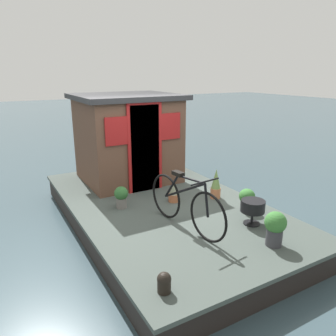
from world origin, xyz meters
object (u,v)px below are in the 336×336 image
mooring_bollard (164,282)px  potted_plant_succulent (121,196)px  potted_plant_lavender (247,199)px  potted_plant_basil (216,184)px  bicycle (185,203)px  potted_plant_geranium (275,227)px  houseboat_cabin (128,137)px  potted_plant_thyme (174,193)px  charcoal_grill (253,207)px

mooring_bollard → potted_plant_succulent: bearing=-10.9°
potted_plant_lavender → potted_plant_succulent: potted_plant_lavender is taller
potted_plant_basil → potted_plant_succulent: potted_plant_basil is taller
potted_plant_lavender → mooring_bollard: (-1.16, 2.25, -0.10)m
bicycle → potted_plant_lavender: (0.00, -1.24, -0.18)m
bicycle → potted_plant_lavender: bearing=-89.8°
potted_plant_lavender → potted_plant_succulent: (1.19, 1.80, -0.00)m
potted_plant_geranium → potted_plant_succulent: potted_plant_geranium is taller
potted_plant_basil → potted_plant_geranium: bearing=167.9°
potted_plant_lavender → mooring_bollard: size_ratio=1.69×
houseboat_cabin → potted_plant_succulent: (-1.42, 0.75, -0.72)m
bicycle → potted_plant_thyme: 1.08m
houseboat_cabin → bicycle: houseboat_cabin is taller
potted_plant_basil → potted_plant_geranium: 1.83m
potted_plant_basil → potted_plant_lavender: bearing=-173.9°
potted_plant_geranium → potted_plant_lavender: size_ratio=1.23×
potted_plant_geranium → charcoal_grill: potted_plant_geranium is taller
houseboat_cabin → bicycle: size_ratio=1.23×
potted_plant_geranium → potted_plant_succulent: 2.60m
houseboat_cabin → mooring_bollard: houseboat_cabin is taller
houseboat_cabin → potted_plant_basil: 2.20m
potted_plant_thyme → potted_plant_geranium: bearing=-169.0°
houseboat_cabin → charcoal_grill: bearing=-165.5°
potted_plant_lavender → mooring_bollard: bearing=117.3°
potted_plant_lavender → potted_plant_succulent: size_ratio=1.02×
bicycle → potted_plant_succulent: 1.33m
houseboat_cabin → charcoal_grill: houseboat_cabin is taller
potted_plant_thyme → charcoal_grill: size_ratio=0.90×
potted_plant_basil → potted_plant_thyme: (0.23, 0.78, -0.10)m
potted_plant_basil → potted_plant_thyme: size_ratio=1.60×
potted_plant_basil → charcoal_grill: potted_plant_basil is taller
potted_plant_geranium → mooring_bollard: 1.80m
houseboat_cabin → potted_plant_geranium: houseboat_cabin is taller
potted_plant_thyme → bicycle: bearing=158.6°
potted_plant_geranium → mooring_bollard: bearing=93.8°
bicycle → potted_plant_basil: bicycle is taller
houseboat_cabin → potted_plant_lavender: size_ratio=5.23×
potted_plant_thyme → mooring_bollard: potted_plant_thyme is taller
mooring_bollard → potted_plant_geranium: bearing=-86.2°
potted_plant_lavender → potted_plant_succulent: 2.15m
potted_plant_succulent → mooring_bollard: (-2.35, 0.45, -0.10)m
potted_plant_basil → potted_plant_lavender: size_ratio=1.41×
potted_plant_basil → potted_plant_succulent: size_ratio=1.45×
potted_plant_succulent → potted_plant_thyme: bearing=-102.4°
bicycle → mooring_bollard: bearing=139.0°
potted_plant_basil → potted_plant_thyme: potted_plant_basil is taller
charcoal_grill → potted_plant_geranium: bearing=162.4°
potted_plant_thyme → potted_plant_succulent: 0.96m
bicycle → potted_plant_geranium: (-1.04, -0.78, -0.13)m
potted_plant_succulent → mooring_bollard: 2.40m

